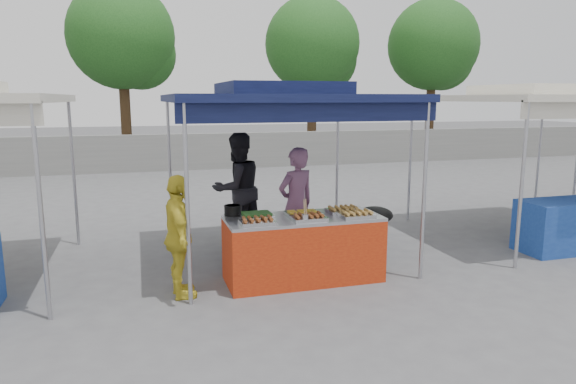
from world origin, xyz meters
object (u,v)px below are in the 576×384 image
object	(u,v)px
vendor_woman	(296,204)
helper_man	(238,189)
cooking_pot	(233,210)
wok_burner	(374,231)
vendor_table	(303,248)
customer_person	(179,237)

from	to	relation	value
vendor_woman	helper_man	world-z (taller)	helper_man
vendor_woman	cooking_pot	bearing A→B (deg)	6.60
vendor_woman	wok_burner	bearing A→B (deg)	128.88
cooking_pot	vendor_woman	distance (m)	1.15
cooking_pot	helper_man	distance (m)	1.65
cooking_pot	vendor_table	bearing A→B (deg)	-22.23
customer_person	helper_man	bearing A→B (deg)	-30.46
cooking_pot	wok_burner	size ratio (longest dim) A/B	0.26
vendor_table	customer_person	distance (m)	1.62
cooking_pot	helper_man	world-z (taller)	helper_man
vendor_table	helper_man	bearing A→B (deg)	103.84
vendor_table	vendor_woman	distance (m)	0.97
vendor_table	vendor_woman	xyz separation A→B (m)	(0.17, 0.87, 0.41)
vendor_table	wok_burner	world-z (taller)	wok_burner
wok_burner	customer_person	bearing A→B (deg)	177.56
vendor_woman	customer_person	bearing A→B (deg)	9.63
helper_man	customer_person	size ratio (longest dim) A/B	1.23
cooking_pot	customer_person	size ratio (longest dim) A/B	0.15
wok_burner	vendor_woman	distance (m)	1.18
wok_burner	helper_man	distance (m)	2.37
wok_burner	cooking_pot	bearing A→B (deg)	166.85
wok_burner	vendor_woman	bearing A→B (deg)	137.80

